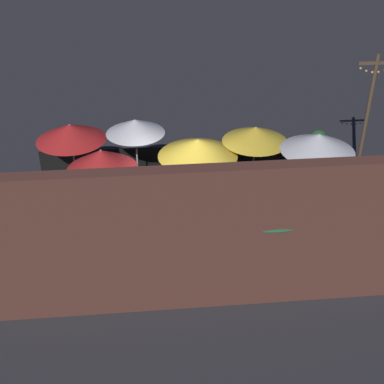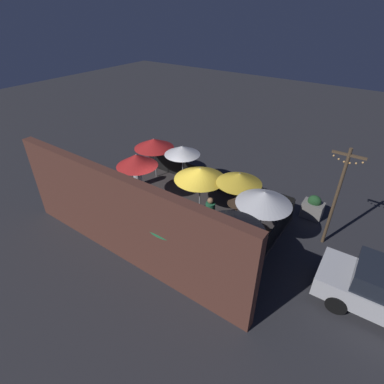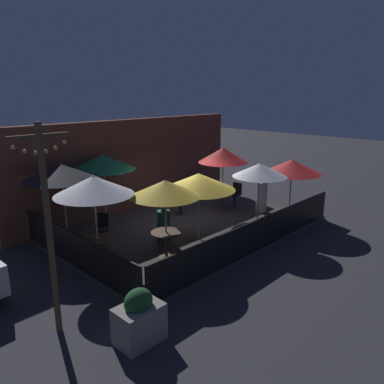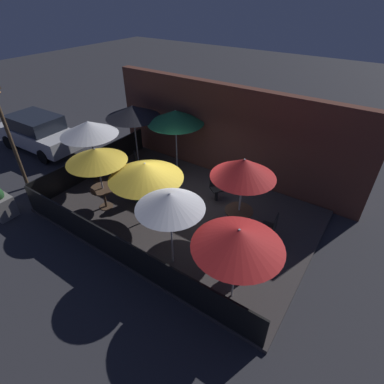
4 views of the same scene
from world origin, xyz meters
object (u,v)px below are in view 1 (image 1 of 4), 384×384
object	(u,v)px
patio_umbrella_1	(318,142)
patio_umbrella_3	(198,148)
patio_umbrella_5	(336,180)
patron_0	(68,195)
patio_umbrella_2	(255,134)
patio_umbrella_7	(269,195)
patio_chair_2	(69,220)
planter_box	(317,147)
patio_chair_0	(292,217)
patio_chair_1	(159,233)
patio_umbrella_4	(135,126)
patio_umbrella_6	(70,132)
dining_table_0	(107,213)
patio_umbrella_0	(102,160)
dining_table_1	(311,193)
dining_table_2	(252,176)
patron_1	(232,196)
light_post	(367,114)

from	to	relation	value
patio_umbrella_1	patio_umbrella_3	world-z (taller)	patio_umbrella_1
patio_umbrella_5	patron_0	world-z (taller)	patio_umbrella_5
patio_umbrella_2	patio_umbrella_7	xyz separation A→B (m)	(0.40, 3.54, 0.20)
patio_umbrella_7	patio_chair_2	bearing A→B (deg)	-21.49
patio_umbrella_5	planter_box	size ratio (longest dim) A/B	2.22
patio_chair_0	patio_chair_1	bearing A→B (deg)	133.00
patio_umbrella_1	patron_0	distance (m)	7.08
patio_umbrella_4	patio_umbrella_6	world-z (taller)	patio_umbrella_4
patio_umbrella_3	dining_table_0	bearing A→B (deg)	24.28
patio_umbrella_4	patio_chair_1	xyz separation A→B (m)	(-0.51, 3.15, -1.55)
patio_umbrella_0	patio_umbrella_2	xyz separation A→B (m)	(-4.25, -1.52, -0.21)
patio_umbrella_1	patio_umbrella_7	bearing A→B (deg)	52.85
patio_umbrella_7	planter_box	distance (m)	6.72
patio_umbrella_7	patio_chair_1	distance (m)	3.17
patio_umbrella_7	dining_table_0	world-z (taller)	patio_umbrella_7
patio_umbrella_1	patio_umbrella_2	bearing A→B (deg)	-33.90
patio_chair_2	planter_box	size ratio (longest dim) A/B	0.86
patio_umbrella_0	patio_umbrella_1	size ratio (longest dim) A/B	1.03
patio_umbrella_2	dining_table_1	distance (m)	2.30
patio_umbrella_1	dining_table_2	world-z (taller)	patio_umbrella_1
patron_1	planter_box	xyz separation A→B (m)	(-3.41, -3.10, -0.19)
patio_umbrella_5	patron_0	size ratio (longest dim) A/B	1.80
patio_umbrella_6	patio_chair_1	xyz separation A→B (m)	(-2.38, 3.23, -1.41)
patio_umbrella_3	planter_box	xyz separation A→B (m)	(-4.33, -2.52, -1.46)
dining_table_0	light_post	world-z (taller)	light_post
patio_chair_2	planter_box	bearing A→B (deg)	19.01
light_post	patio_umbrella_7	bearing A→B (deg)	47.29
patio_chair_2	light_post	xyz separation A→B (m)	(-8.79, -2.38, 1.64)
patio_umbrella_5	patio_umbrella_7	xyz separation A→B (m)	(1.72, 0.50, -0.00)
patio_umbrella_3	patio_chair_0	world-z (taller)	patio_umbrella_3
patio_umbrella_4	patio_umbrella_6	bearing A→B (deg)	-2.43
patio_umbrella_2	patio_umbrella_0	bearing A→B (deg)	19.64
patio_umbrella_3	planter_box	distance (m)	5.22
patio_umbrella_2	patio_chair_2	distance (m)	5.68
patio_umbrella_3	dining_table_0	size ratio (longest dim) A/B	2.63
patio_umbrella_0	planter_box	xyz separation A→B (m)	(-6.90, -3.68, -1.84)
patio_umbrella_1	patio_chair_1	world-z (taller)	patio_umbrella_1
patio_umbrella_2	patio_chair_1	bearing A→B (deg)	40.76
patio_umbrella_5	patio_chair_1	world-z (taller)	patio_umbrella_5
light_post	dining_table_2	bearing A→B (deg)	11.88
patio_umbrella_6	patio_umbrella_0	bearing A→B (deg)	114.35
dining_table_0	dining_table_1	world-z (taller)	dining_table_0
patio_umbrella_6	patron_1	distance (m)	5.01
patio_umbrella_0	patio_umbrella_1	bearing A→B (deg)	-175.01
patio_chair_0	patio_umbrella_4	bearing A→B (deg)	92.72
patio_umbrella_1	patio_umbrella_3	distance (m)	3.28
patio_umbrella_1	dining_table_2	bearing A→B (deg)	-33.90
patio_chair_1	patron_0	bearing A→B (deg)	-2.85
patio_umbrella_2	dining_table_1	xyz separation A→B (m)	(-1.51, 1.01, -1.42)
patio_umbrella_1	planter_box	bearing A→B (deg)	-109.77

